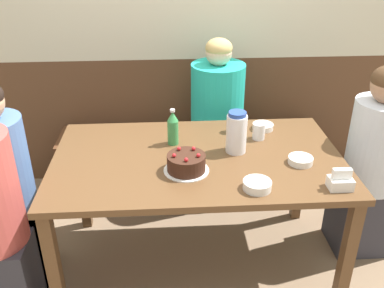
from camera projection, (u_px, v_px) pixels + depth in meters
The scene contains 16 objects.
ground_plane at pixel (197, 261), 2.62m from camera, with size 12.00×12.00×0.00m, color #846B51.
back_wall at pixel (187, 18), 2.97m from camera, with size 4.80×0.04×2.50m.
bench_seat at pixel (189, 161), 3.25m from camera, with size 1.89×0.38×0.47m.
dining_table at pixel (198, 169), 2.32m from camera, with size 1.54×0.91×0.73m.
birthday_cake at pixel (186, 163), 2.13m from camera, with size 0.23×0.23×0.11m.
water_pitcher at pixel (236, 132), 2.28m from camera, with size 0.11×0.11×0.23m.
soju_bottle at pixel (173, 128), 2.37m from camera, with size 0.06×0.06×0.21m.
napkin_holder at pixel (340, 181), 1.99m from camera, with size 0.11×0.08×0.11m.
bowl_soup_white at pixel (300, 160), 2.21m from camera, with size 0.13×0.13×0.04m.
bowl_rice_small at pixel (263, 127), 2.57m from camera, with size 0.12×0.12×0.03m.
bowl_side_dish at pixel (257, 185), 1.99m from camera, with size 0.13×0.13×0.04m.
glass_water_tall at pixel (234, 124), 2.53m from camera, with size 0.06×0.06×0.10m.
glass_tumbler_short at pixel (259, 131), 2.45m from camera, with size 0.07×0.07×0.10m.
person_teal_shirt at pixel (217, 125), 3.00m from camera, with size 0.36×0.36×1.19m.
person_pale_blue_shirt at pixel (371, 168), 2.51m from camera, with size 0.34×0.32×1.18m.
person_dark_striped at pixel (5, 193), 2.27m from camera, with size 0.34×0.31×1.19m.
Camera 1 is at (-0.16, -1.99, 1.85)m, focal length 40.00 mm.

